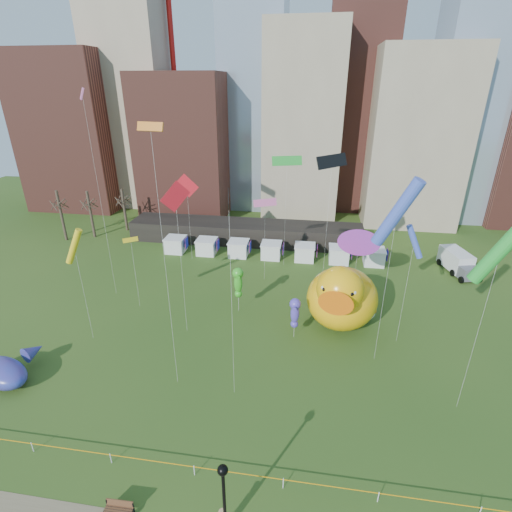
% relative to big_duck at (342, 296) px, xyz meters
% --- Properties ---
extents(ground, '(160.00, 160.00, 0.00)m').
position_rel_big_duck_xyz_m(ground, '(-10.38, -19.47, -3.65)').
color(ground, '#274917').
rests_on(ground, ground).
extents(skyline, '(101.00, 23.00, 68.00)m').
position_rel_big_duck_xyz_m(skyline, '(-8.13, 41.59, 17.79)').
color(skyline, brown).
rests_on(skyline, ground).
extents(pavilion, '(38.00, 6.00, 3.20)m').
position_rel_big_duck_xyz_m(pavilion, '(-14.38, 22.53, -2.05)').
color(pavilion, black).
rests_on(pavilion, ground).
extents(vendor_tents, '(33.24, 2.80, 2.40)m').
position_rel_big_duck_xyz_m(vendor_tents, '(-9.36, 16.53, -2.54)').
color(vendor_tents, white).
rests_on(vendor_tents, ground).
extents(bare_trees, '(8.44, 6.44, 8.50)m').
position_rel_big_duck_xyz_m(bare_trees, '(-40.55, 21.07, 0.36)').
color(bare_trees, '#382B21').
rests_on(bare_trees, ground).
extents(caution_tape, '(50.00, 0.06, 0.90)m').
position_rel_big_duck_xyz_m(caution_tape, '(-10.38, -19.47, -2.97)').
color(caution_tape, white).
rests_on(caution_tape, ground).
extents(big_duck, '(9.10, 11.02, 7.94)m').
position_rel_big_duck_xyz_m(big_duck, '(0.00, 0.00, 0.00)').
color(big_duck, '#FFB40D').
rests_on(big_duck, ground).
extents(small_duck, '(4.01, 4.60, 3.24)m').
position_rel_big_duck_xyz_m(small_duck, '(2.51, 1.52, -2.16)').
color(small_duck, white).
rests_on(small_duck, ground).
extents(seahorse_green, '(1.49, 1.74, 5.58)m').
position_rel_big_duck_xyz_m(seahorse_green, '(-11.38, 1.13, 0.38)').
color(seahorse_green, silver).
rests_on(seahorse_green, ground).
extents(seahorse_purple, '(1.18, 1.49, 4.67)m').
position_rel_big_duck_xyz_m(seahorse_purple, '(-4.72, -3.01, -0.40)').
color(seahorse_purple, silver).
rests_on(seahorse_purple, ground).
extents(whale_inflatable, '(6.27, 7.01, 2.46)m').
position_rel_big_duck_xyz_m(whale_inflatable, '(-29.51, -13.29, -2.52)').
color(whale_inflatable, '#4D3289').
rests_on(whale_inflatable, ground).
extents(park_bench, '(1.78, 0.61, 0.90)m').
position_rel_big_duck_xyz_m(park_bench, '(-14.19, -22.58, -3.15)').
color(park_bench, '#532C1C').
rests_on(park_bench, footpath).
extents(lamppost, '(0.60, 0.60, 5.78)m').
position_rel_big_duck_xyz_m(lamppost, '(-7.49, -22.67, -0.12)').
color(lamppost, black).
rests_on(lamppost, footpath).
extents(box_truck, '(4.05, 7.15, 2.87)m').
position_rel_big_duck_xyz_m(box_truck, '(16.81, 15.81, -2.17)').
color(box_truck, white).
rests_on(box_truck, ground).
extents(kite_0, '(3.35, 0.48, 12.86)m').
position_rel_big_duck_xyz_m(kite_0, '(-21.11, 14.32, 7.43)').
color(kite_0, silver).
rests_on(kite_0, ground).
extents(kite_1, '(2.86, 1.70, 11.10)m').
position_rel_big_duck_xyz_m(kite_1, '(-9.49, 9.55, 6.95)').
color(kite_1, silver).
rests_on(kite_1, ground).
extents(kite_2, '(3.25, 3.38, 17.68)m').
position_rel_big_duck_xyz_m(kite_2, '(-1.98, 3.48, 13.34)').
color(kite_2, silver).
rests_on(kite_2, ground).
extents(kite_3, '(3.92, 1.66, 15.58)m').
position_rel_big_duck_xyz_m(kite_3, '(-7.28, 14.25, 11.29)').
color(kite_3, silver).
rests_on(kite_3, ground).
extents(kite_4, '(1.48, 1.20, 8.76)m').
position_rel_big_duck_xyz_m(kite_4, '(-23.18, 0.38, 4.76)').
color(kite_4, silver).
rests_on(kite_4, ground).
extents(kite_5, '(1.94, 1.12, 12.62)m').
position_rel_big_duck_xyz_m(kite_5, '(5.75, -2.00, 7.37)').
color(kite_5, silver).
rests_on(kite_5, ground).
extents(kite_6, '(1.92, 0.61, 21.90)m').
position_rel_big_duck_xyz_m(kite_6, '(-14.50, -11.09, 17.53)').
color(kite_6, silver).
rests_on(kite_6, ground).
extents(kite_7, '(3.13, 0.73, 9.71)m').
position_rel_big_duck_xyz_m(kite_7, '(1.67, 4.33, 4.51)').
color(kite_7, silver).
rests_on(kite_7, ground).
extents(kite_8, '(2.34, 1.82, 16.20)m').
position_rel_big_duck_xyz_m(kite_8, '(-16.09, -3.51, 10.87)').
color(kite_8, silver).
rests_on(kite_8, ground).
extents(kite_9, '(2.43, 3.40, 23.78)m').
position_rel_big_duck_xyz_m(kite_9, '(-27.56, 3.04, 19.44)').
color(kite_9, silver).
rests_on(kite_9, ground).
extents(kite_10, '(0.35, 1.51, 17.84)m').
position_rel_big_duck_xyz_m(kite_10, '(-9.27, -11.57, 12.47)').
color(kite_10, silver).
rests_on(kite_10, ground).
extents(kite_11, '(3.42, 1.76, 16.88)m').
position_rel_big_duck_xyz_m(kite_11, '(9.09, -10.36, 10.43)').
color(kite_11, silver).
rests_on(kite_11, ground).
extents(kite_12, '(2.16, 0.94, 12.11)m').
position_rel_big_duck_xyz_m(kite_12, '(-25.36, -6.22, 6.67)').
color(kite_12, silver).
rests_on(kite_12, ground).
extents(kite_13, '(3.71, 2.24, 17.71)m').
position_rel_big_duck_xyz_m(kite_13, '(3.15, -5.23, 11.02)').
color(kite_13, silver).
rests_on(kite_13, ground).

